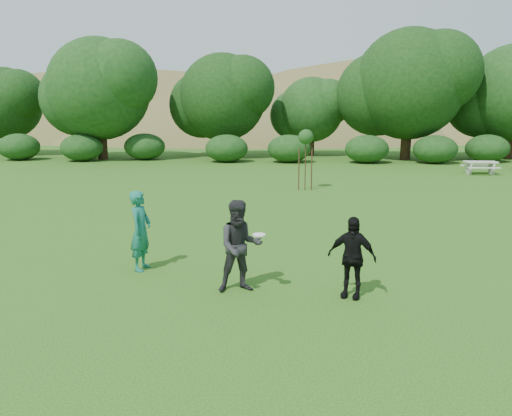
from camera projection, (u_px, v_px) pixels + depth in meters
The scene contains 9 objects.
ground at pixel (249, 283), 10.98m from camera, with size 120.00×120.00×0.00m, color #19470C.
player_teal at pixel (141, 231), 11.77m from camera, with size 0.70×0.46×1.91m, color #176B58.
player_grey at pixel (240, 246), 10.36m from camera, with size 0.95×0.74×1.94m, color #272729.
player_black at pixel (352, 257), 10.05m from camera, with size 0.99×0.41×1.68m, color black.
frisbee at pixel (259, 235), 10.10m from camera, with size 0.27×0.27×0.03m.
sapling at pixel (306, 139), 23.23m from camera, with size 0.70×0.70×2.85m.
picnic_table at pixel (480, 165), 29.28m from camera, with size 1.80×1.48×0.76m.
hillside at pixel (274, 208), 80.39m from camera, with size 150.00×72.00×52.00m.
tree_row at pixel (316, 94), 37.95m from camera, with size 53.92×10.38×9.62m.
Camera 1 is at (0.72, -10.42, 3.78)m, focal length 35.00 mm.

